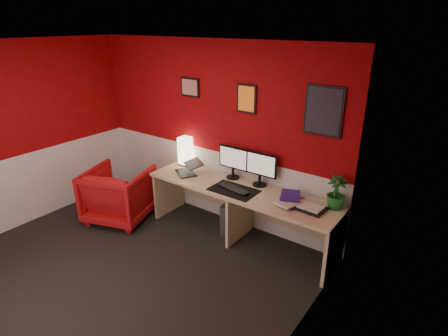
# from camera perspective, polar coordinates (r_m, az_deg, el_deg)

# --- Properties ---
(ground) EXTENTS (4.00, 3.50, 0.01)m
(ground) POSITION_cam_1_polar(r_m,az_deg,el_deg) (4.54, -15.82, -15.43)
(ground) COLOR black
(ground) RESTS_ON ground
(ceiling) EXTENTS (4.00, 3.50, 0.01)m
(ceiling) POSITION_cam_1_polar(r_m,az_deg,el_deg) (3.65, -20.04, 17.67)
(ceiling) COLOR white
(ceiling) RESTS_ON ground
(wall_back) EXTENTS (4.00, 0.01, 2.50)m
(wall_back) POSITION_cam_1_polar(r_m,az_deg,el_deg) (5.08, -1.89, 5.47)
(wall_back) COLOR maroon
(wall_back) RESTS_ON ground
(wall_left) EXTENTS (0.01, 3.50, 2.50)m
(wall_left) POSITION_cam_1_polar(r_m,az_deg,el_deg) (5.60, -30.23, 4.01)
(wall_left) COLOR maroon
(wall_left) RESTS_ON ground
(wall_right) EXTENTS (0.01, 3.50, 2.50)m
(wall_right) POSITION_cam_1_polar(r_m,az_deg,el_deg) (2.73, 9.15, -10.35)
(wall_right) COLOR maroon
(wall_right) RESTS_ON ground
(wainscot_back) EXTENTS (4.00, 0.01, 1.00)m
(wainscot_back) POSITION_cam_1_polar(r_m,az_deg,el_deg) (5.34, -1.82, -2.28)
(wainscot_back) COLOR silver
(wainscot_back) RESTS_ON ground
(wainscot_left) EXTENTS (0.01, 3.50, 1.00)m
(wainscot_left) POSITION_cam_1_polar(r_m,az_deg,el_deg) (5.84, -28.81, -2.99)
(wainscot_left) COLOR silver
(wainscot_left) RESTS_ON ground
(wainscot_right) EXTENTS (0.01, 3.50, 1.00)m
(wainscot_right) POSITION_cam_1_polar(r_m,az_deg,el_deg) (3.20, 8.20, -21.76)
(wainscot_right) COLOR silver
(wainscot_right) RESTS_ON ground
(desk) EXTENTS (2.60, 0.65, 0.73)m
(desk) POSITION_cam_1_polar(r_m,az_deg,el_deg) (4.78, 2.48, -7.18)
(desk) COLOR #CFAE85
(desk) RESTS_ON ground
(shoji_lamp) EXTENTS (0.16, 0.16, 0.40)m
(shoji_lamp) POSITION_cam_1_polar(r_m,az_deg,el_deg) (5.33, -6.06, 2.54)
(shoji_lamp) COLOR #FFE5B2
(shoji_lamp) RESTS_ON desk
(laptop) EXTENTS (0.40, 0.37, 0.22)m
(laptop) POSITION_cam_1_polar(r_m,az_deg,el_deg) (5.05, -6.03, 0.31)
(laptop) COLOR black
(laptop) RESTS_ON desk
(monitor_left) EXTENTS (0.45, 0.06, 0.58)m
(monitor_left) POSITION_cam_1_polar(r_m,az_deg,el_deg) (4.81, 1.44, 1.63)
(monitor_left) COLOR black
(monitor_left) RESTS_ON desk
(monitor_right) EXTENTS (0.45, 0.06, 0.58)m
(monitor_right) POSITION_cam_1_polar(r_m,az_deg,el_deg) (4.61, 5.70, 0.59)
(monitor_right) COLOR black
(monitor_right) RESTS_ON desk
(desk_mat) EXTENTS (0.60, 0.38, 0.01)m
(desk_mat) POSITION_cam_1_polar(r_m,az_deg,el_deg) (4.56, 1.54, -3.48)
(desk_mat) COLOR black
(desk_mat) RESTS_ON desk
(keyboard) EXTENTS (0.44, 0.21, 0.02)m
(keyboard) POSITION_cam_1_polar(r_m,az_deg,el_deg) (4.60, 1.24, -3.12)
(keyboard) COLOR black
(keyboard) RESTS_ON desk_mat
(mouse) EXTENTS (0.07, 0.11, 0.03)m
(mouse) POSITION_cam_1_polar(r_m,az_deg,el_deg) (4.43, 3.31, -4.07)
(mouse) COLOR black
(mouse) RESTS_ON desk_mat
(book_bottom) EXTENTS (0.25, 0.32, 0.03)m
(book_bottom) POSITION_cam_1_polar(r_m,az_deg,el_deg) (4.38, 8.91, -4.74)
(book_bottom) COLOR #361D85
(book_bottom) RESTS_ON desk
(book_middle) EXTENTS (0.30, 0.35, 0.02)m
(book_middle) POSITION_cam_1_polar(r_m,az_deg,el_deg) (4.32, 9.04, -4.75)
(book_middle) COLOR silver
(book_middle) RESTS_ON book_bottom
(book_top) EXTENTS (0.32, 0.36, 0.03)m
(book_top) POSITION_cam_1_polar(r_m,az_deg,el_deg) (4.36, 8.84, -4.14)
(book_top) COLOR #361D85
(book_top) RESTS_ON book_middle
(zen_tray) EXTENTS (0.36, 0.27, 0.03)m
(zen_tray) POSITION_cam_1_polar(r_m,az_deg,el_deg) (4.23, 13.14, -6.10)
(zen_tray) COLOR black
(zen_tray) RESTS_ON desk
(potted_plant) EXTENTS (0.24, 0.24, 0.39)m
(potted_plant) POSITION_cam_1_polar(r_m,az_deg,el_deg) (4.25, 17.15, -3.70)
(potted_plant) COLOR #19591E
(potted_plant) RESTS_ON desk
(pc_tower) EXTENTS (0.27, 0.48, 0.45)m
(pc_tower) POSITION_cam_1_polar(r_m,az_deg,el_deg) (5.01, 1.54, -7.55)
(pc_tower) COLOR #99999E
(pc_tower) RESTS_ON ground
(armchair) EXTENTS (1.06, 1.08, 0.78)m
(armchair) POSITION_cam_1_polar(r_m,az_deg,el_deg) (5.46, -16.07, -3.94)
(armchair) COLOR #AE1012
(armchair) RESTS_ON ground
(art_left) EXTENTS (0.32, 0.02, 0.26)m
(art_left) POSITION_cam_1_polar(r_m,az_deg,el_deg) (5.16, -5.33, 12.49)
(art_left) COLOR red
(art_left) RESTS_ON wall_back
(art_center) EXTENTS (0.28, 0.02, 0.36)m
(art_center) POSITION_cam_1_polar(r_m,az_deg,el_deg) (4.62, 3.56, 10.79)
(art_center) COLOR orange
(art_center) RESTS_ON wall_back
(art_right) EXTENTS (0.44, 0.02, 0.56)m
(art_right) POSITION_cam_1_polar(r_m,az_deg,el_deg) (4.18, 15.36, 8.58)
(art_right) COLOR black
(art_right) RESTS_ON wall_back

